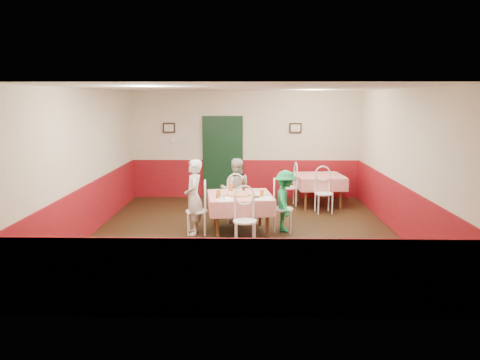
{
  "coord_description": "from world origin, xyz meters",
  "views": [
    {
      "loc": [
        0.08,
        -8.77,
        2.63
      ],
      "look_at": [
        -0.08,
        0.17,
        1.05
      ],
      "focal_mm": 35.0,
      "sensor_mm": 36.0,
      "label": 1
    }
  ],
  "objects_px": {
    "chair_second_b": "(324,194)",
    "glass_b": "(262,193)",
    "beer_bottle": "(243,185)",
    "diner_far": "(236,190)",
    "chair_near": "(245,221)",
    "diner_right": "(285,201)",
    "pizza": "(239,194)",
    "glass_a": "(219,194)",
    "chair_right": "(283,209)",
    "glass_c": "(231,187)",
    "chair_left": "(197,211)",
    "wallet": "(256,197)",
    "main_table": "(240,214)",
    "diner_left": "(194,197)",
    "second_table": "(319,190)",
    "chair_far": "(236,201)",
    "chair_second_a": "(289,187)"
  },
  "relations": [
    {
      "from": "chair_far",
      "to": "beer_bottle",
      "type": "relative_size",
      "value": 3.98
    },
    {
      "from": "pizza",
      "to": "glass_c",
      "type": "relative_size",
      "value": 3.0
    },
    {
      "from": "chair_near",
      "to": "pizza",
      "type": "relative_size",
      "value": 1.93
    },
    {
      "from": "pizza",
      "to": "wallet",
      "type": "bearing_deg",
      "value": -32.71
    },
    {
      "from": "main_table",
      "to": "glass_b",
      "type": "distance_m",
      "value": 0.65
    },
    {
      "from": "pizza",
      "to": "main_table",
      "type": "bearing_deg",
      "value": 70.2
    },
    {
      "from": "second_table",
      "to": "diner_far",
      "type": "height_order",
      "value": "diner_far"
    },
    {
      "from": "chair_near",
      "to": "diner_far",
      "type": "distance_m",
      "value": 1.76
    },
    {
      "from": "second_table",
      "to": "chair_near",
      "type": "distance_m",
      "value": 3.69
    },
    {
      "from": "chair_left",
      "to": "chair_right",
      "type": "height_order",
      "value": "same"
    },
    {
      "from": "second_table",
      "to": "diner_left",
      "type": "relative_size",
      "value": 0.77
    },
    {
      "from": "chair_second_a",
      "to": "wallet",
      "type": "distance_m",
      "value": 2.79
    },
    {
      "from": "glass_a",
      "to": "beer_bottle",
      "type": "distance_m",
      "value": 0.84
    },
    {
      "from": "chair_near",
      "to": "diner_left",
      "type": "height_order",
      "value": "diner_left"
    },
    {
      "from": "wallet",
      "to": "diner_left",
      "type": "xyz_separation_m",
      "value": [
        -1.21,
        0.15,
        -0.04
      ]
    },
    {
      "from": "diner_far",
      "to": "beer_bottle",
      "type": "bearing_deg",
      "value": 105.2
    },
    {
      "from": "glass_b",
      "to": "diner_far",
      "type": "height_order",
      "value": "diner_far"
    },
    {
      "from": "wallet",
      "to": "chair_near",
      "type": "bearing_deg",
      "value": -117.14
    },
    {
      "from": "pizza",
      "to": "glass_a",
      "type": "distance_m",
      "value": 0.46
    },
    {
      "from": "chair_left",
      "to": "wallet",
      "type": "bearing_deg",
      "value": 78.46
    },
    {
      "from": "glass_c",
      "to": "diner_right",
      "type": "xyz_separation_m",
      "value": [
        1.09,
        -0.27,
        -0.23
      ]
    },
    {
      "from": "chair_far",
      "to": "diner_far",
      "type": "relative_size",
      "value": 0.66
    },
    {
      "from": "chair_near",
      "to": "diner_right",
      "type": "distance_m",
      "value": 1.25
    },
    {
      "from": "diner_right",
      "to": "chair_second_a",
      "type": "bearing_deg",
      "value": -5.21
    },
    {
      "from": "chair_second_b",
      "to": "beer_bottle",
      "type": "relative_size",
      "value": 3.98
    },
    {
      "from": "chair_left",
      "to": "beer_bottle",
      "type": "relative_size",
      "value": 3.98
    },
    {
      "from": "pizza",
      "to": "glass_a",
      "type": "bearing_deg",
      "value": -145.86
    },
    {
      "from": "glass_c",
      "to": "chair_left",
      "type": "bearing_deg",
      "value": -143.46
    },
    {
      "from": "chair_second_b",
      "to": "glass_b",
      "type": "height_order",
      "value": "chair_second_b"
    },
    {
      "from": "chair_left",
      "to": "glass_c",
      "type": "bearing_deg",
      "value": 122.7
    },
    {
      "from": "pizza",
      "to": "glass_b",
      "type": "xyz_separation_m",
      "value": [
        0.44,
        -0.14,
        0.05
      ]
    },
    {
      "from": "second_table",
      "to": "glass_b",
      "type": "bearing_deg",
      "value": -119.92
    },
    {
      "from": "chair_left",
      "to": "chair_near",
      "type": "relative_size",
      "value": 1.0
    },
    {
      "from": "diner_far",
      "to": "second_table",
      "type": "bearing_deg",
      "value": -147.5
    },
    {
      "from": "chair_left",
      "to": "glass_a",
      "type": "distance_m",
      "value": 0.62
    },
    {
      "from": "second_table",
      "to": "chair_second_b",
      "type": "xyz_separation_m",
      "value": [
        0.0,
        -0.75,
        0.08
      ]
    },
    {
      "from": "diner_left",
      "to": "diner_far",
      "type": "height_order",
      "value": "diner_left"
    },
    {
      "from": "pizza",
      "to": "glass_c",
      "type": "distance_m",
      "value": 0.46
    },
    {
      "from": "chair_second_a",
      "to": "second_table",
      "type": "bearing_deg",
      "value": 84.5
    },
    {
      "from": "glass_a",
      "to": "glass_c",
      "type": "relative_size",
      "value": 0.94
    },
    {
      "from": "pizza",
      "to": "chair_far",
      "type": "bearing_deg",
      "value": 95.62
    },
    {
      "from": "chair_second_b",
      "to": "glass_c",
      "type": "relative_size",
      "value": 5.8
    },
    {
      "from": "main_table",
      "to": "chair_right",
      "type": "distance_m",
      "value": 0.85
    },
    {
      "from": "second_table",
      "to": "glass_a",
      "type": "height_order",
      "value": "glass_a"
    },
    {
      "from": "chair_far",
      "to": "chair_near",
      "type": "distance_m",
      "value": 1.7
    },
    {
      "from": "chair_left",
      "to": "chair_right",
      "type": "xyz_separation_m",
      "value": [
        1.69,
        0.21,
        0.0
      ]
    },
    {
      "from": "wallet",
      "to": "glass_b",
      "type": "bearing_deg",
      "value": 26.76
    },
    {
      "from": "chair_right",
      "to": "chair_second_b",
      "type": "distance_m",
      "value": 1.86
    },
    {
      "from": "chair_far",
      "to": "diner_left",
      "type": "bearing_deg",
      "value": 49.15
    },
    {
      "from": "chair_second_a",
      "to": "glass_c",
      "type": "bearing_deg",
      "value": -39.39
    }
  ]
}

